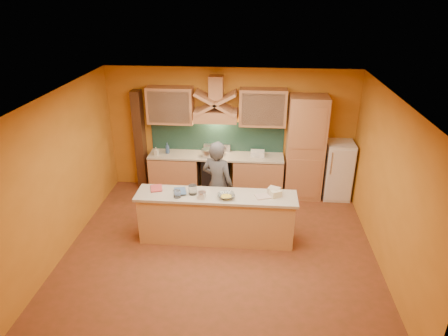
# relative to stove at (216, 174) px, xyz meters

# --- Properties ---
(floor) EXTENTS (5.50, 5.00, 0.01)m
(floor) POSITION_rel_stove_xyz_m (0.30, -2.20, -0.45)
(floor) COLOR brown
(floor) RESTS_ON ground
(ceiling) EXTENTS (5.50, 5.00, 0.01)m
(ceiling) POSITION_rel_stove_xyz_m (0.30, -2.20, 2.35)
(ceiling) COLOR white
(ceiling) RESTS_ON wall_back
(wall_back) EXTENTS (5.50, 0.02, 2.80)m
(wall_back) POSITION_rel_stove_xyz_m (0.30, 0.30, 0.95)
(wall_back) COLOR orange
(wall_back) RESTS_ON floor
(wall_front) EXTENTS (5.50, 0.02, 2.80)m
(wall_front) POSITION_rel_stove_xyz_m (0.30, -4.70, 0.95)
(wall_front) COLOR orange
(wall_front) RESTS_ON floor
(wall_left) EXTENTS (0.02, 5.00, 2.80)m
(wall_left) POSITION_rel_stove_xyz_m (-2.45, -2.20, 0.95)
(wall_left) COLOR orange
(wall_left) RESTS_ON floor
(wall_right) EXTENTS (0.02, 5.00, 2.80)m
(wall_right) POSITION_rel_stove_xyz_m (3.05, -2.20, 0.95)
(wall_right) COLOR orange
(wall_right) RESTS_ON floor
(base_cabinet_left) EXTENTS (1.10, 0.60, 0.86)m
(base_cabinet_left) POSITION_rel_stove_xyz_m (-0.95, 0.00, -0.02)
(base_cabinet_left) COLOR tan
(base_cabinet_left) RESTS_ON floor
(base_cabinet_right) EXTENTS (1.10, 0.60, 0.86)m
(base_cabinet_right) POSITION_rel_stove_xyz_m (0.95, 0.00, -0.02)
(base_cabinet_right) COLOR tan
(base_cabinet_right) RESTS_ON floor
(counter_top) EXTENTS (3.00, 0.62, 0.04)m
(counter_top) POSITION_rel_stove_xyz_m (-0.00, 0.00, 0.45)
(counter_top) COLOR beige
(counter_top) RESTS_ON base_cabinet_left
(stove) EXTENTS (0.60, 0.58, 0.90)m
(stove) POSITION_rel_stove_xyz_m (0.00, 0.00, 0.00)
(stove) COLOR black
(stove) RESTS_ON floor
(backsplash) EXTENTS (3.00, 0.03, 0.70)m
(backsplash) POSITION_rel_stove_xyz_m (-0.00, 0.28, 0.80)
(backsplash) COLOR #18352F
(backsplash) RESTS_ON wall_back
(range_hood) EXTENTS (0.92, 0.50, 0.24)m
(range_hood) POSITION_rel_stove_xyz_m (0.00, 0.05, 1.37)
(range_hood) COLOR tan
(range_hood) RESTS_ON wall_back
(hood_chimney) EXTENTS (0.30, 0.30, 0.50)m
(hood_chimney) POSITION_rel_stove_xyz_m (0.00, 0.15, 1.95)
(hood_chimney) COLOR tan
(hood_chimney) RESTS_ON wall_back
(upper_cabinet_left) EXTENTS (1.00, 0.35, 0.80)m
(upper_cabinet_left) POSITION_rel_stove_xyz_m (-1.00, 0.12, 1.55)
(upper_cabinet_left) COLOR tan
(upper_cabinet_left) RESTS_ON wall_back
(upper_cabinet_right) EXTENTS (1.00, 0.35, 0.80)m
(upper_cabinet_right) POSITION_rel_stove_xyz_m (1.00, 0.12, 1.55)
(upper_cabinet_right) COLOR tan
(upper_cabinet_right) RESTS_ON wall_back
(pantry_column) EXTENTS (0.80, 0.60, 2.30)m
(pantry_column) POSITION_rel_stove_xyz_m (1.95, 0.00, 0.70)
(pantry_column) COLOR tan
(pantry_column) RESTS_ON floor
(fridge) EXTENTS (0.58, 0.60, 1.30)m
(fridge) POSITION_rel_stove_xyz_m (2.70, 0.00, 0.20)
(fridge) COLOR white
(fridge) RESTS_ON floor
(trim_column_left) EXTENTS (0.20, 0.30, 2.30)m
(trim_column_left) POSITION_rel_stove_xyz_m (-1.75, 0.15, 0.70)
(trim_column_left) COLOR #472816
(trim_column_left) RESTS_ON floor
(island_body) EXTENTS (2.80, 0.55, 0.88)m
(island_body) POSITION_rel_stove_xyz_m (0.20, -1.90, -0.01)
(island_body) COLOR #DFAB72
(island_body) RESTS_ON floor
(island_top) EXTENTS (2.90, 0.62, 0.05)m
(island_top) POSITION_rel_stove_xyz_m (0.20, -1.90, 0.47)
(island_top) COLOR beige
(island_top) RESTS_ON island_body
(person) EXTENTS (0.76, 0.63, 1.77)m
(person) POSITION_rel_stove_xyz_m (0.18, -1.38, 0.43)
(person) COLOR #4C4C51
(person) RESTS_ON floor
(pot_large) EXTENTS (0.33, 0.33, 0.18)m
(pot_large) POSITION_rel_stove_xyz_m (-0.18, -0.08, 0.54)
(pot_large) COLOR #B1B1B8
(pot_large) RESTS_ON stove
(pot_small) EXTENTS (0.23, 0.23, 0.14)m
(pot_small) POSITION_rel_stove_xyz_m (0.09, 0.02, 0.52)
(pot_small) COLOR silver
(pot_small) RESTS_ON stove
(soap_bottle_a) EXTENTS (0.10, 0.10, 0.18)m
(soap_bottle_a) POSITION_rel_stove_xyz_m (-1.32, -0.11, 0.56)
(soap_bottle_a) COLOR beige
(soap_bottle_a) RESTS_ON counter_top
(soap_bottle_b) EXTENTS (0.10, 0.10, 0.25)m
(soap_bottle_b) POSITION_rel_stove_xyz_m (-1.10, 0.01, 0.59)
(soap_bottle_b) COLOR #315088
(soap_bottle_b) RESTS_ON counter_top
(bowl_back) EXTENTS (0.23, 0.23, 0.06)m
(bowl_back) POSITION_rel_stove_xyz_m (0.91, -0.00, 0.50)
(bowl_back) COLOR white
(bowl_back) RESTS_ON counter_top
(dish_rack) EXTENTS (0.31, 0.24, 0.11)m
(dish_rack) POSITION_rel_stove_xyz_m (0.92, 0.04, 0.52)
(dish_rack) COLOR white
(dish_rack) RESTS_ON counter_top
(book_lower) EXTENTS (0.28, 0.33, 0.03)m
(book_lower) POSITION_rel_stove_xyz_m (-1.02, -1.80, 0.51)
(book_lower) COLOR #C34547
(book_lower) RESTS_ON island_top
(book_upper) EXTENTS (0.27, 0.33, 0.02)m
(book_upper) POSITION_rel_stove_xyz_m (-0.56, -1.91, 0.53)
(book_upper) COLOR #426292
(book_upper) RESTS_ON island_top
(jar_large) EXTENTS (0.17, 0.17, 0.17)m
(jar_large) POSITION_rel_stove_xyz_m (-0.22, -1.91, 0.58)
(jar_large) COLOR silver
(jar_large) RESTS_ON island_top
(jar_small) EXTENTS (0.14, 0.14, 0.13)m
(jar_small) POSITION_rel_stove_xyz_m (-0.48, -2.05, 0.56)
(jar_small) COLOR white
(jar_small) RESTS_ON island_top
(kitchen_scale) EXTENTS (0.14, 0.14, 0.10)m
(kitchen_scale) POSITION_rel_stove_xyz_m (-0.04, -2.04, 0.54)
(kitchen_scale) COLOR silver
(kitchen_scale) RESTS_ON island_top
(mixing_bowl) EXTENTS (0.36, 0.36, 0.07)m
(mixing_bowl) POSITION_rel_stove_xyz_m (0.39, -2.00, 0.53)
(mixing_bowl) COLOR white
(mixing_bowl) RESTS_ON island_top
(cloth) EXTENTS (0.31, 0.27, 0.02)m
(cloth) POSITION_rel_stove_xyz_m (1.04, -1.91, 0.50)
(cloth) COLOR beige
(cloth) RESTS_ON island_top
(grocery_bag_a) EXTENTS (0.23, 0.22, 0.12)m
(grocery_bag_a) POSITION_rel_stove_xyz_m (1.26, -1.87, 0.55)
(grocery_bag_a) COLOR beige
(grocery_bag_a) RESTS_ON island_top
(grocery_bag_b) EXTENTS (0.25, 0.23, 0.12)m
(grocery_bag_b) POSITION_rel_stove_xyz_m (1.23, -1.78, 0.56)
(grocery_bag_b) COLOR beige
(grocery_bag_b) RESTS_ON island_top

